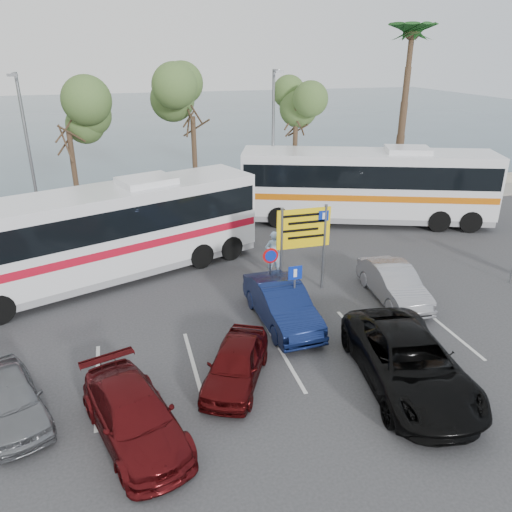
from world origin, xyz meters
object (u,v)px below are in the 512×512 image
object	(u,v)px
street_lamp_right	(273,136)
direction_sign	(303,235)
car_silver_a	(10,399)
pedestrian_near	(274,253)
car_silver_b	(394,283)
car_blue	(282,304)
car_maroon	(134,416)
suv_black	(409,362)
coach_bus_left	(106,237)
coach_bus_right	(366,188)
car_red	(236,363)
street_lamp_left	(28,147)

from	to	relation	value
street_lamp_right	direction_sign	size ratio (longest dim) A/B	2.23
car_silver_a	pedestrian_near	xyz separation A→B (m)	(9.50, 6.93, 0.37)
street_lamp_right	car_silver_b	distance (m)	12.70
car_blue	car_silver_b	world-z (taller)	car_blue
street_lamp_right	direction_sign	world-z (taller)	street_lamp_right
direction_sign	car_silver_a	bearing A→B (deg)	-153.20
car_silver_a	car_silver_b	bearing A→B (deg)	-6.23
car_maroon	suv_black	distance (m)	7.80
car_blue	coach_bus_left	bearing A→B (deg)	133.83
car_silver_a	coach_bus_left	bearing A→B (deg)	51.97
direction_sign	coach_bus_left	size ratio (longest dim) A/B	0.27
street_lamp_right	pedestrian_near	world-z (taller)	street_lamp_right
coach_bus_right	pedestrian_near	world-z (taller)	coach_bus_right
coach_bus_right	car_red	bearing A→B (deg)	-130.11
direction_sign	coach_bus_left	xyz separation A→B (m)	(-7.50, 3.30, -0.50)
car_silver_a	car_red	distance (m)	6.14
car_red	car_silver_b	xyz separation A→B (m)	(7.20, 3.46, 0.06)
coach_bus_right	suv_black	world-z (taller)	coach_bus_right
car_red	pedestrian_near	world-z (taller)	pedestrian_near
coach_bus_left	car_silver_a	distance (m)	8.92
car_maroon	suv_black	world-z (taller)	suv_black
car_blue	street_lamp_left	bearing A→B (deg)	123.87
car_blue	suv_black	distance (m)	5.06
coach_bus_right	coach_bus_left	bearing A→B (deg)	-164.05
street_lamp_left	direction_sign	size ratio (longest dim) A/B	2.23
car_blue	car_maroon	world-z (taller)	car_blue
direction_sign	coach_bus_right	xyz separation A→B (m)	(6.50, 7.30, -0.45)
coach_bus_left	car_silver_a	world-z (taller)	coach_bus_left
car_silver_a	car_maroon	distance (m)	3.51
car_blue	car_maroon	distance (m)	7.00
street_lamp_left	direction_sign	distance (m)	15.24
street_lamp_right	suv_black	world-z (taller)	street_lamp_right
street_lamp_right	coach_bus_left	distance (m)	12.11
coach_bus_left	car_blue	bearing A→B (deg)	-43.24
car_silver_b	car_maroon	bearing A→B (deg)	-149.25
coach_bus_right	suv_black	xyz separation A→B (m)	(-5.70, -14.00, -1.20)
coach_bus_left	suv_black	xyz separation A→B (m)	(8.30, -10.00, -1.14)
coach_bus_right	pedestrian_near	size ratio (longest dim) A/B	6.92
coach_bus_left	street_lamp_right	bearing A→B (deg)	36.46
car_red	car_maroon	bearing A→B (deg)	-125.79
street_lamp_right	pedestrian_near	size ratio (longest dim) A/B	3.99
coach_bus_right	car_blue	world-z (taller)	coach_bus_right
car_maroon	coach_bus_right	bearing A→B (deg)	29.20
car_silver_b	pedestrian_near	size ratio (longest dim) A/B	2.09
direction_sign	car_silver_a	world-z (taller)	direction_sign
car_silver_b	pedestrian_near	distance (m)	5.20
coach_bus_left	car_red	size ratio (longest dim) A/B	3.66
pedestrian_near	car_red	bearing A→B (deg)	65.32
car_silver_b	pedestrian_near	world-z (taller)	pedestrian_near
coach_bus_left	pedestrian_near	bearing A→B (deg)	-12.33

